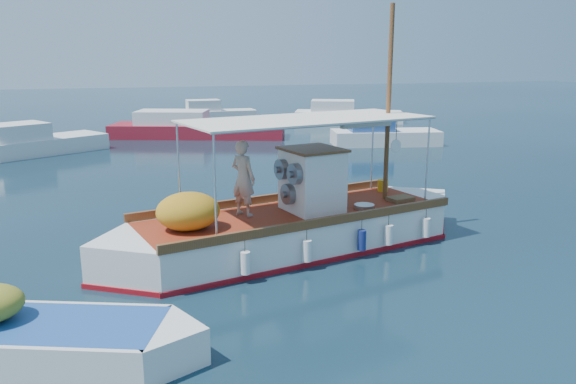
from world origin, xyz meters
name	(u,v)px	position (x,y,z in m)	size (l,w,h in m)	color
ground	(309,245)	(0.00, 0.00, 0.00)	(160.00, 160.00, 0.00)	black
fishing_caique	(292,228)	(-0.50, -0.10, 0.56)	(10.07, 4.30, 6.29)	white
dinghy	(30,342)	(-6.16, -3.91, 0.29)	(5.37, 3.02, 1.41)	white
bg_boat_nw	(34,144)	(-8.40, 17.26, 0.49)	(6.78, 5.38, 1.80)	silver
bg_boat_n	(193,129)	(0.02, 21.03, 0.49)	(10.67, 6.11, 1.80)	maroon
bg_boat_ne	(382,136)	(9.56, 14.83, 0.49)	(6.15, 3.37, 1.80)	silver
bg_boat_e	(345,115)	(12.01, 25.74, 0.49)	(8.23, 5.50, 1.80)	silver
bg_boat_far_n	(213,114)	(2.74, 29.39, 0.49)	(6.03, 2.01, 1.80)	silver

